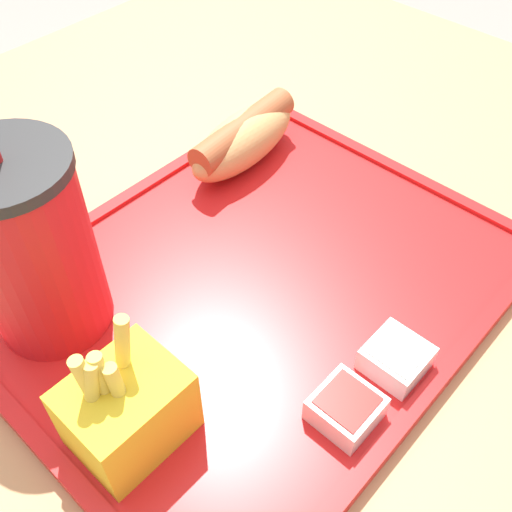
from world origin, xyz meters
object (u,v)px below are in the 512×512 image
Objects in this scene: hot_dog_far at (244,138)px; fries_carton at (126,408)px; soda_cup at (32,248)px; sauce_cup_mayo at (397,356)px; sauce_cup_ketchup at (346,408)px.

hot_dog_far is 1.43× the size of fries_carton.
sauce_cup_mayo is (0.14, -0.21, -0.06)m from soda_cup.
sauce_cup_mayo is (0.16, -0.10, -0.02)m from fries_carton.
sauce_cup_mayo is 1.00× the size of sauce_cup_ketchup.
sauce_cup_ketchup is (0.10, -0.09, -0.02)m from fries_carton.
sauce_cup_ketchup is at bearing -42.57° from fries_carton.
sauce_cup_mayo is at bearing -2.61° from sauce_cup_ketchup.
sauce_cup_mayo is 0.06m from sauce_cup_ketchup.
hot_dog_far is at bearing 67.96° from sauce_cup_mayo.
hot_dog_far is at bearing 29.15° from fries_carton.
soda_cup is at bearing -173.53° from hot_dog_far.
soda_cup is 1.31× the size of hot_dog_far.
hot_dog_far is at bearing 57.10° from sauce_cup_ketchup.
soda_cup reaches higher than sauce_cup_ketchup.
fries_carton reaches higher than hot_dog_far.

